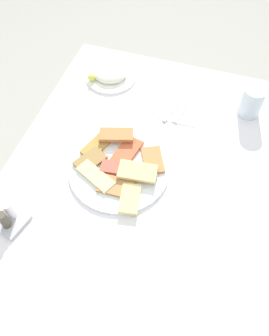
% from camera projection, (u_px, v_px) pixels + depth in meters
% --- Properties ---
extents(ground_plane, '(6.00, 6.00, 0.00)m').
position_uv_depth(ground_plane, '(141.00, 257.00, 1.74)').
color(ground_plane, '#AFACA1').
extents(dining_table, '(1.15, 0.90, 0.75)m').
position_uv_depth(dining_table, '(144.00, 188.00, 1.18)').
color(dining_table, white).
rests_on(dining_table, ground_plane).
extents(pide_platter, '(0.33, 0.33, 0.04)m').
position_uv_depth(pide_platter, '(119.00, 167.00, 1.12)').
color(pide_platter, white).
rests_on(pide_platter, dining_table).
extents(salad_plate_greens, '(0.20, 0.20, 0.04)m').
position_uv_depth(salad_plate_greens, '(110.00, 75.00, 1.37)').
color(salad_plate_greens, white).
rests_on(salad_plate_greens, dining_table).
extents(drinking_glass, '(0.08, 0.08, 0.11)m').
position_uv_depth(drinking_glass, '(252.00, 102.00, 1.23)').
color(drinking_glass, silver).
rests_on(drinking_glass, dining_table).
extents(paper_napkin, '(0.16, 0.16, 0.00)m').
position_uv_depth(paper_napkin, '(179.00, 108.00, 1.28)').
color(paper_napkin, white).
rests_on(paper_napkin, dining_table).
extents(fork, '(0.17, 0.05, 0.00)m').
position_uv_depth(fork, '(174.00, 106.00, 1.28)').
color(fork, silver).
rests_on(fork, paper_napkin).
extents(spoon, '(0.16, 0.05, 0.00)m').
position_uv_depth(spoon, '(184.00, 108.00, 1.28)').
color(spoon, silver).
rests_on(spoon, paper_napkin).
extents(condiment_caddy, '(0.11, 0.11, 0.08)m').
position_uv_depth(condiment_caddy, '(9.00, 218.00, 1.00)').
color(condiment_caddy, '#B2B2B7').
rests_on(condiment_caddy, dining_table).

